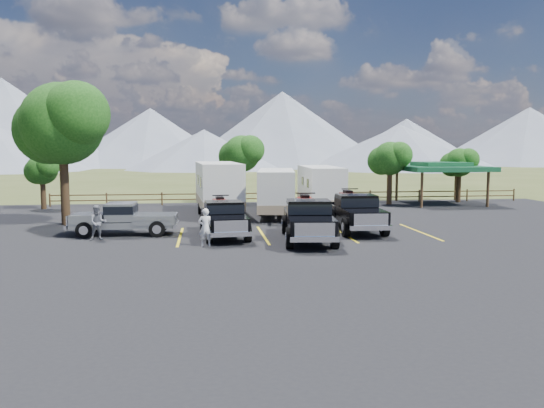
{
  "coord_description": "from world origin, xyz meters",
  "views": [
    {
      "loc": [
        -4.74,
        -21.44,
        4.27
      ],
      "look_at": [
        -1.6,
        3.64,
        1.6
      ],
      "focal_mm": 35.0,
      "sensor_mm": 36.0,
      "label": 1
    }
  ],
  "objects": [
    {
      "name": "pickup_silver",
      "position": [
        -8.72,
        4.91,
        0.86
      ],
      "size": [
        5.33,
        2.0,
        1.58
      ],
      "rotation": [
        0.0,
        0.0,
        -1.6
      ],
      "color": "gray",
      "rests_on": "asphalt_lot"
    },
    {
      "name": "trailer_right",
      "position": [
        2.91,
        13.46,
        1.61
      ],
      "size": [
        2.53,
        8.64,
        3.0
      ],
      "rotation": [
        0.0,
        0.0,
        -0.04
      ],
      "color": "white",
      "rests_on": "asphalt_lot"
    },
    {
      "name": "pavilion",
      "position": [
        13.0,
        17.0,
        2.79
      ],
      "size": [
        6.2,
        6.2,
        3.22
      ],
      "color": "brown",
      "rests_on": "ground"
    },
    {
      "name": "tree_ne_a",
      "position": [
        8.97,
        17.01,
        3.48
      ],
      "size": [
        3.11,
        2.92,
        4.76
      ],
      "color": "black",
      "rests_on": "ground"
    },
    {
      "name": "tree_nw_small",
      "position": [
        -16.02,
        17.01,
        2.78
      ],
      "size": [
        2.59,
        2.43,
        3.85
      ],
      "color": "black",
      "rests_on": "ground"
    },
    {
      "name": "asphalt_lot",
      "position": [
        0.0,
        3.0,
        0.02
      ],
      "size": [
        44.0,
        34.0,
        0.04
      ],
      "primitive_type": "cube",
      "color": "black",
      "rests_on": "ground"
    },
    {
      "name": "tree_north",
      "position": [
        -2.03,
        19.02,
        3.83
      ],
      "size": [
        3.46,
        3.24,
        5.25
      ],
      "color": "black",
      "rests_on": "ground"
    },
    {
      "name": "tree_big_nw",
      "position": [
        -12.55,
        9.03,
        5.6
      ],
      "size": [
        5.54,
        5.18,
        7.84
      ],
      "color": "black",
      "rests_on": "ground"
    },
    {
      "name": "trailer_center",
      "position": [
        -0.4,
        11.12,
        1.55
      ],
      "size": [
        3.04,
        8.35,
        2.89
      ],
      "rotation": [
        0.0,
        0.0,
        -0.14
      ],
      "color": "white",
      "rests_on": "asphalt_lot"
    },
    {
      "name": "rig_right",
      "position": [
        2.91,
        5.06,
        1.04
      ],
      "size": [
        2.39,
        6.29,
        2.07
      ],
      "rotation": [
        0.0,
        0.0,
        -0.04
      ],
      "color": "black",
      "rests_on": "asphalt_lot"
    },
    {
      "name": "person_b",
      "position": [
        -9.7,
        3.51,
        0.85
      ],
      "size": [
        0.9,
        0.77,
        1.62
      ],
      "primitive_type": "imported",
      "rotation": [
        0.0,
        0.0,
        0.22
      ],
      "color": "slate",
      "rests_on": "asphalt_lot"
    },
    {
      "name": "person_a",
      "position": [
        -4.79,
        1.32,
        0.87
      ],
      "size": [
        0.61,
        0.4,
        1.66
      ],
      "primitive_type": "imported",
      "rotation": [
        0.0,
        0.0,
        3.15
      ],
      "color": "white",
      "rests_on": "asphalt_lot"
    },
    {
      "name": "rail_fence",
      "position": [
        2.0,
        18.5,
        0.61
      ],
      "size": [
        36.12,
        0.12,
        1.0
      ],
      "color": "brown",
      "rests_on": "ground"
    },
    {
      "name": "rig_center",
      "position": [
        -0.09,
        2.37,
        1.05
      ],
      "size": [
        2.72,
        6.46,
        2.1
      ],
      "rotation": [
        0.0,
        0.0,
        -0.1
      ],
      "color": "black",
      "rests_on": "asphalt_lot"
    },
    {
      "name": "rig_left",
      "position": [
        -3.92,
        4.04,
        0.95
      ],
      "size": [
        2.37,
        5.81,
        1.9
      ],
      "rotation": [
        0.0,
        0.0,
        0.08
      ],
      "color": "black",
      "rests_on": "asphalt_lot"
    },
    {
      "name": "mountain_range",
      "position": [
        -7.63,
        105.98,
        7.87
      ],
      "size": [
        209.0,
        71.0,
        20.0
      ],
      "color": "slate",
      "rests_on": "ground"
    },
    {
      "name": "ground",
      "position": [
        0.0,
        0.0,
        0.0
      ],
      "size": [
        320.0,
        320.0,
        0.0
      ],
      "primitive_type": "plane",
      "color": "#3E4C20",
      "rests_on": "ground"
    },
    {
      "name": "stall_lines",
      "position": [
        0.0,
        4.0,
        0.04
      ],
      "size": [
        12.12,
        5.5,
        0.01
      ],
      "color": "yellow",
      "rests_on": "asphalt_lot"
    },
    {
      "name": "tree_ne_b",
      "position": [
        14.98,
        18.01,
        3.13
      ],
      "size": [
        2.77,
        2.59,
        4.27
      ],
      "color": "black",
      "rests_on": "ground"
    },
    {
      "name": "trailer_left",
      "position": [
        -3.96,
        12.46,
        1.77
      ],
      "size": [
        3.0,
        9.55,
        3.31
      ],
      "rotation": [
        0.0,
        0.0,
        0.07
      ],
      "color": "white",
      "rests_on": "asphalt_lot"
    }
  ]
}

